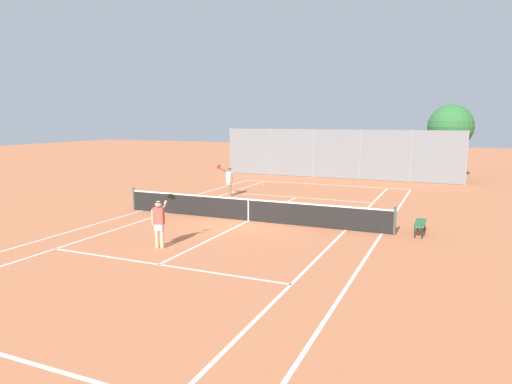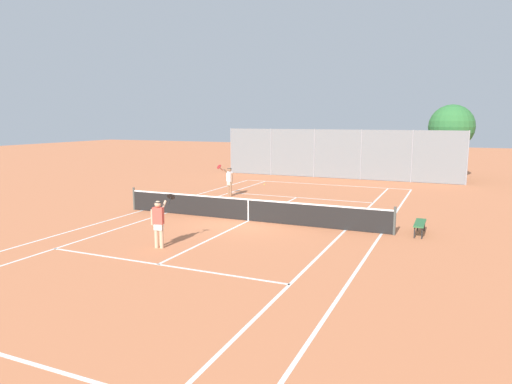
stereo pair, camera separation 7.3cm
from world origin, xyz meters
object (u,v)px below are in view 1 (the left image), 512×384
Objects in this scene: loose_tennis_ball_0 at (264,184)px; courtside_bench at (420,224)px; tennis_net at (248,209)px; loose_tennis_ball_1 at (203,205)px; player_far_left at (229,180)px; tree_behind_left at (451,128)px; player_near_side at (159,221)px; loose_tennis_ball_2 at (386,216)px.

loose_tennis_ball_0 is 14.21m from courtside_bench.
tennis_net is 4.10m from loose_tennis_ball_1.
courtside_bench reaches higher than loose_tennis_ball_1.
loose_tennis_ball_0 is (0.07, 4.89, -0.89)m from player_far_left.
tree_behind_left reaches higher than loose_tennis_ball_1.
player_near_side is 15.34m from loose_tennis_ball_0.
courtside_bench is (1.62, -2.80, 0.38)m from loose_tennis_ball_2.
player_far_left is at bearing 124.14° from tennis_net.
loose_tennis_ball_1 is (0.14, -3.17, -0.89)m from player_far_left.
player_near_side is 26.88× the size of loose_tennis_ball_1.
tennis_net is 2.27× the size of tree_behind_left.
tree_behind_left reaches higher than tennis_net.
player_near_side reaches higher than courtside_bench.
loose_tennis_ball_0 is 8.05m from loose_tennis_ball_1.
loose_tennis_ball_2 is at bearing 52.81° from player_near_side.
player_far_left reaches higher than tennis_net.
loose_tennis_ball_0 is 14.02m from tree_behind_left.
loose_tennis_ball_0 is at bearing 99.47° from player_near_side.
tree_behind_left is (0.68, 17.62, 3.21)m from courtside_bench.
player_near_side is at bearing -101.65° from tennis_net.
tree_behind_left is (8.50, 22.99, 2.69)m from player_near_side.
player_far_left is 0.34× the size of tree_behind_left.
player_far_left is 26.88× the size of loose_tennis_ball_2.
loose_tennis_ball_2 is at bearing -98.82° from tree_behind_left.
loose_tennis_ball_1 is at bearing -87.39° from player_far_left.
tennis_net is 5.03m from player_near_side.
player_far_left is at bearing -130.99° from tree_behind_left.
tree_behind_left reaches higher than loose_tennis_ball_0.
tree_behind_left is at bearing 35.57° from loose_tennis_ball_0.
loose_tennis_ball_2 is (8.72, -6.94, 0.00)m from loose_tennis_ball_0.
loose_tennis_ball_0 is 1.00× the size of loose_tennis_ball_1.
player_near_side reaches higher than loose_tennis_ball_2.
player_far_left is (-2.59, 10.22, 0.00)m from player_near_side.
loose_tennis_ball_2 is 0.04× the size of courtside_bench.
loose_tennis_ball_0 is at bearing 141.51° from loose_tennis_ball_2.
tennis_net reaches higher than loose_tennis_ball_0.
courtside_bench is at bearing 34.50° from player_near_side.
player_near_side is at bearing -70.87° from loose_tennis_ball_1.
courtside_bench is 0.28× the size of tree_behind_left.
player_far_left is 26.88× the size of loose_tennis_ball_0.
loose_tennis_ball_2 is at bearing 32.18° from tennis_net.
tree_behind_left is at bearing 87.78° from courtside_bench.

